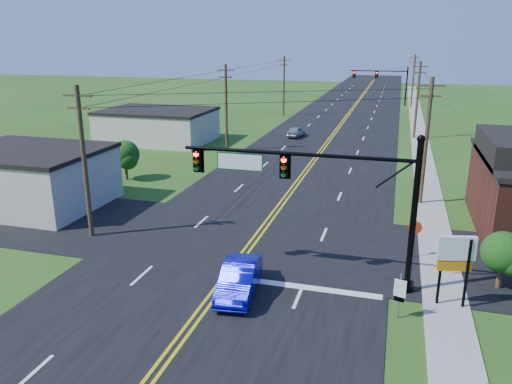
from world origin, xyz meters
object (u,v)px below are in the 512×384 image
(signal_mast_far, at_px, (382,79))
(stop_sign, at_px, (415,231))
(route_sign, at_px, (400,292))
(blue_car, at_px, (239,279))
(signal_mast_main, at_px, (316,188))

(signal_mast_far, xyz_separation_m, stop_sign, (4.67, -68.02, -2.98))
(signal_mast_far, height_order, route_sign, signal_mast_far)
(blue_car, distance_m, route_sign, 7.17)
(signal_mast_far, bearing_deg, route_sign, -86.94)
(signal_mast_far, relative_size, stop_sign, 5.06)
(signal_mast_main, bearing_deg, stop_sign, 39.82)
(signal_mast_main, distance_m, signal_mast_far, 72.00)
(blue_car, xyz_separation_m, route_sign, (7.15, -0.19, 0.48))
(signal_mast_main, height_order, blue_car, signal_mast_main)
(signal_mast_far, xyz_separation_m, route_sign, (3.98, -74.56, -3.33))
(signal_mast_far, distance_m, blue_car, 74.54)
(route_sign, bearing_deg, stop_sign, 101.03)
(blue_car, bearing_deg, signal_mast_far, 81.01)
(signal_mast_far, distance_m, stop_sign, 68.25)
(stop_sign, bearing_deg, signal_mast_main, -141.89)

